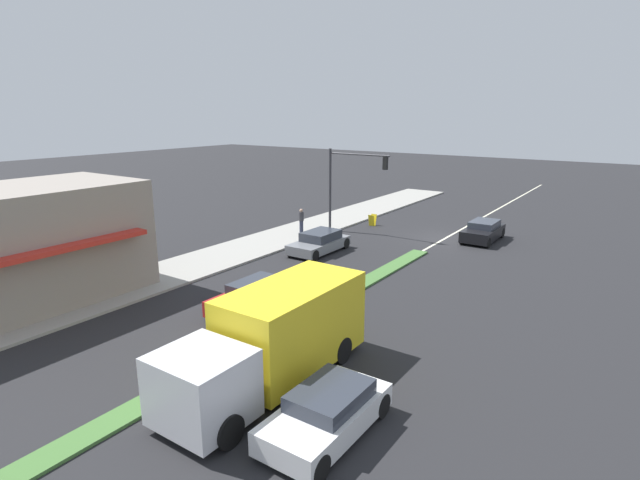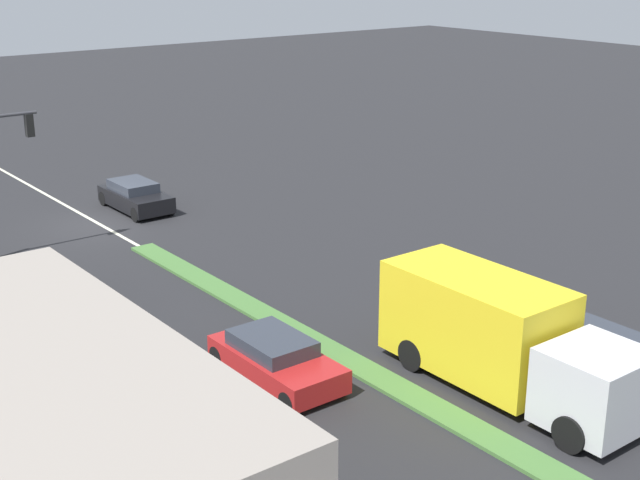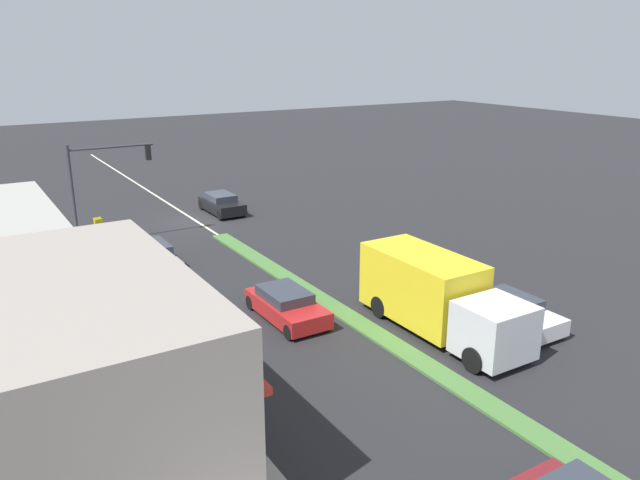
% 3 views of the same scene
% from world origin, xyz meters
% --- Properties ---
extents(ground_plane, '(160.00, 160.00, 0.00)m').
position_xyz_m(ground_plane, '(0.00, 18.00, 0.00)').
color(ground_plane, '#232326').
extents(lane_marking_center, '(0.16, 60.00, 0.01)m').
position_xyz_m(lane_marking_center, '(0.00, 0.00, 0.00)').
color(lane_marking_center, beige).
rests_on(lane_marking_center, ground).
extents(delivery_truck, '(2.44, 7.50, 2.87)m').
position_xyz_m(delivery_truck, '(-2.20, 20.24, 1.47)').
color(delivery_truck, silver).
rests_on(delivery_truck, ground).
extents(van_white, '(1.86, 3.91, 1.26)m').
position_xyz_m(van_white, '(-5.00, 21.54, 0.62)').
color(van_white, silver).
rests_on(van_white, ground).
extents(suv_grey, '(1.90, 4.17, 1.25)m').
position_xyz_m(suv_grey, '(5.00, 7.40, 0.60)').
color(suv_grey, slate).
rests_on(suv_grey, ground).
extents(hatchback_red, '(1.86, 4.14, 1.22)m').
position_xyz_m(hatchback_red, '(2.20, 16.26, 0.59)').
color(hatchback_red, '#AD1E1E').
rests_on(hatchback_red, ground).
extents(suv_black, '(1.81, 4.03, 1.29)m').
position_xyz_m(suv_black, '(-2.20, -0.88, 0.63)').
color(suv_black, black).
rests_on(suv_black, ground).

